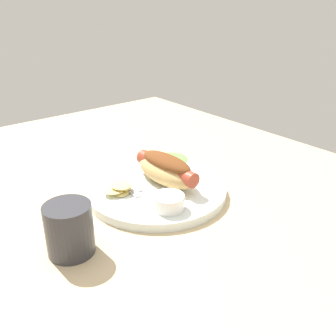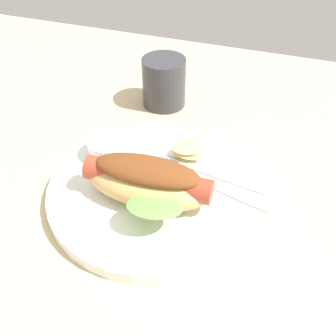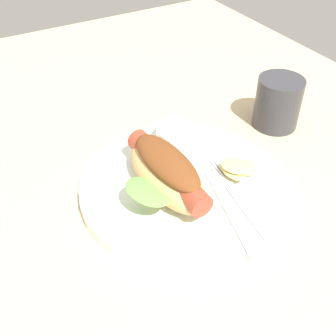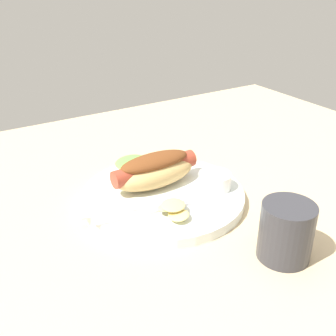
# 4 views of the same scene
# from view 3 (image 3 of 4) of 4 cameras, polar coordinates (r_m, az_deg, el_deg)

# --- Properties ---
(ground_plane) EXTENTS (1.20, 0.90, 0.02)m
(ground_plane) POSITION_cam_3_polar(r_m,az_deg,el_deg) (0.55, 1.60, -3.44)
(ground_plane) COLOR tan
(plate) EXTENTS (0.26, 0.26, 0.02)m
(plate) POSITION_cam_3_polar(r_m,az_deg,el_deg) (0.53, 1.80, -2.69)
(plate) COLOR white
(plate) RESTS_ON ground_plane
(hot_dog) EXTENTS (0.15, 0.10, 0.06)m
(hot_dog) POSITION_cam_3_polar(r_m,az_deg,el_deg) (0.50, -0.21, -0.55)
(hot_dog) COLOR tan
(hot_dog) RESTS_ON plate
(sauce_ramekin) EXTENTS (0.05, 0.05, 0.03)m
(sauce_ramekin) POSITION_cam_3_polar(r_m,az_deg,el_deg) (0.59, 0.97, 4.47)
(sauce_ramekin) COLOR white
(sauce_ramekin) RESTS_ON plate
(fork) EXTENTS (0.15, 0.03, 0.00)m
(fork) POSITION_cam_3_polar(r_m,az_deg,el_deg) (0.51, 9.62, -4.16)
(fork) COLOR silver
(fork) RESTS_ON plate
(knife) EXTENTS (0.14, 0.05, 0.00)m
(knife) POSITION_cam_3_polar(r_m,az_deg,el_deg) (0.50, 8.51, -5.68)
(knife) COLOR silver
(knife) RESTS_ON plate
(chips_pile) EXTENTS (0.05, 0.06, 0.02)m
(chips_pile) POSITION_cam_3_polar(r_m,az_deg,el_deg) (0.54, 9.36, -0.05)
(chips_pile) COLOR #E4CD77
(chips_pile) RESTS_ON plate
(drinking_cup) EXTENTS (0.07, 0.07, 0.08)m
(drinking_cup) POSITION_cam_3_polar(r_m,az_deg,el_deg) (0.66, 14.66, 8.56)
(drinking_cup) COLOR #333338
(drinking_cup) RESTS_ON ground_plane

